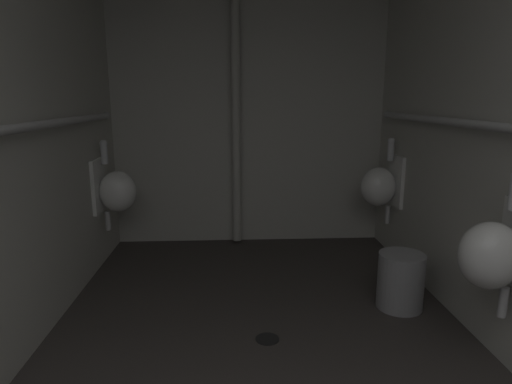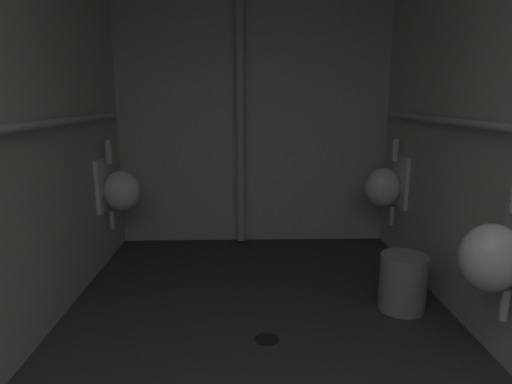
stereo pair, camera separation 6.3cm
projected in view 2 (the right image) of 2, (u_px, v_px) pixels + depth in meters
The scene contains 7 objects.
wall_back at pixel (253, 106), 4.10m from camera, with size 2.67×0.06×2.62m, color #BAB9AF.
urinal_left_mid at pixel (119, 189), 3.61m from camera, with size 0.32×0.30×0.76m.
urinal_right_mid at pixel (495, 255), 2.11m from camera, with size 0.32×0.30×0.76m.
urinal_right_far at pixel (385, 186), 3.75m from camera, with size 0.32×0.30×0.76m.
standpipe_back_wall at pixel (240, 106), 3.99m from camera, with size 0.08×0.08×2.57m, color #BAB9AF.
floor_drain at pixel (267, 339), 2.55m from camera, with size 0.14×0.14×0.01m, color black.
waste_bin at pixel (403, 282), 2.89m from camera, with size 0.30×0.30×0.38m, color gray.
Camera 2 is at (-0.09, 0.27, 1.39)m, focal length 30.59 mm.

